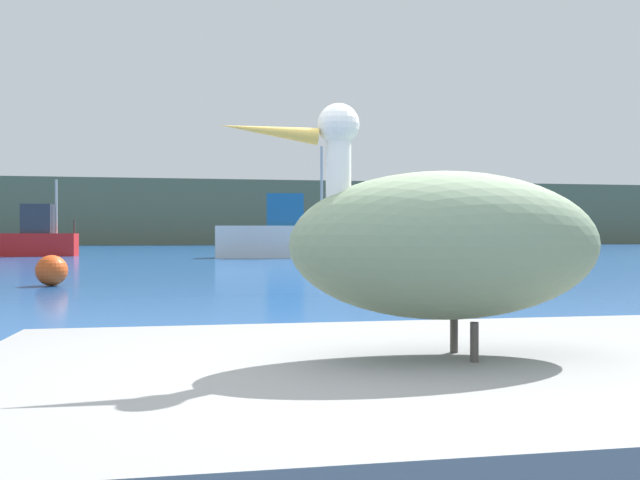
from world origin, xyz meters
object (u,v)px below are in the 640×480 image
at_px(fishing_boat_red, 29,239).
at_px(mooring_buoy, 52,270).
at_px(fishing_boat_white, 283,236).
at_px(pelican, 446,243).

distance_m(fishing_boat_red, mooring_buoy, 20.98).
bearing_deg(fishing_boat_white, pelican, -87.06).
height_order(fishing_boat_red, mooring_buoy, fishing_boat_red).
distance_m(fishing_boat_red, fishing_boat_white, 13.06).
xyz_separation_m(pelican, mooring_buoy, (-4.09, 11.83, -0.70)).
bearing_deg(mooring_buoy, pelican, -70.94).
bearing_deg(fishing_boat_red, fishing_boat_white, -20.49).
height_order(pelican, fishing_boat_red, fishing_boat_red).
height_order(fishing_boat_red, fishing_boat_white, fishing_boat_white).
relative_size(fishing_boat_red, fishing_boat_white, 0.77).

